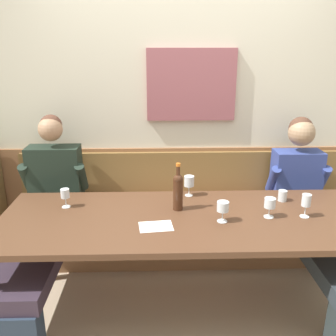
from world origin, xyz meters
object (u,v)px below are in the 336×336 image
Objects in this scene: wine_glass_center_front at (65,194)px; wine_glass_by_bottle at (306,202)px; wine_bottle_clear_water at (178,190)px; person_right_seat at (45,215)px; wine_glass_mid_right at (189,182)px; wine_glass_center_rear at (223,208)px; wall_bench at (181,229)px; wine_glass_right_end at (270,204)px; water_tumbler_left at (283,196)px; dining_table at (189,226)px; person_center_left_seat at (311,211)px.

wine_glass_center_front is 1.64m from wine_glass_by_bottle.
wine_bottle_clear_water reaches higher than wine_glass_by_bottle.
wine_glass_mid_right is at bearing 2.23° from person_right_seat.
wine_glass_by_bottle reaches higher than wine_glass_center_rear.
wall_bench is 1.07m from wine_glass_right_end.
wine_glass_center_rear is 1.73× the size of water_tumbler_left.
person_right_seat is 1.64m from wine_glass_right_end.
water_tumbler_left is at bearing 32.98° from wine_glass_center_rear.
wine_glass_mid_right reaches higher than dining_table.
wine_glass_center_front is (-0.86, 0.18, 0.17)m from dining_table.
wine_bottle_clear_water is 4.22× the size of water_tumbler_left.
wine_glass_center_rear is (1.27, -0.40, 0.23)m from person_right_seat.
wine_glass_mid_right is at bearing 152.15° from wine_glass_by_bottle.
wine_glass_center_rear is at bearing -170.27° from wine_glass_right_end.
wine_glass_right_end is (0.60, -0.14, -0.04)m from wine_bottle_clear_water.
wine_bottle_clear_water is at bearing -96.60° from wall_bench.
wall_bench is at bearing 146.11° from water_tumbler_left.
wine_bottle_clear_water is 2.10× the size of wine_glass_by_bottle.
wine_bottle_clear_water is 0.62m from wine_glass_right_end.
person_right_seat is 1.05m from wine_bottle_clear_water.
wine_glass_center_rear is 0.60m from water_tumbler_left.
wine_glass_right_end is 1.40m from wine_glass_center_front.
wine_glass_by_bottle is at bearing -10.78° from person_right_seat.
wine_bottle_clear_water is at bearing 166.74° from wine_glass_right_end.
wall_bench is 20.76× the size of wine_glass_center_front.
person_center_left_seat is 9.71× the size of wine_glass_center_rear.
wine_bottle_clear_water is (-0.07, 0.12, 0.21)m from dining_table.
wine_glass_mid_right is at bearing 85.58° from dining_table.
wall_bench reaches higher than water_tumbler_left.
wine_glass_by_bottle is at bearing -0.60° from wine_glass_right_end.
person_center_left_seat is 1.10m from wine_bottle_clear_water.
wall_bench is at bearing 158.24° from person_center_left_seat.
person_center_left_seat is 0.47m from wine_glass_by_bottle.
wine_bottle_clear_water is 2.49× the size of wine_glass_right_end.
wine_glass_center_front is at bearing -177.64° from water_tumbler_left.
wall_bench reaches higher than wine_glass_right_end.
wine_glass_right_end is at bearing -2.41° from dining_table.
wine_glass_mid_right is (-0.94, 0.04, 0.24)m from person_center_left_seat.
dining_table is 0.25m from wine_bottle_clear_water.
wall_bench is 0.68m from wine_glass_mid_right.
person_right_seat is 9.78× the size of wine_glass_center_front.
dining_table is at bearing -161.23° from person_center_left_seat.
wine_glass_right_end is (-0.45, -0.35, 0.22)m from person_center_left_seat.
wine_glass_center_rear is at bearing -13.67° from wine_glass_center_front.
wine_glass_by_bottle reaches higher than wine_glass_mid_right.
wine_glass_by_bottle is at bearing 5.35° from wine_glass_center_rear.
person_center_left_seat reaches higher than water_tumbler_left.
person_center_left_seat is 0.97m from wine_glass_mid_right.
person_right_seat reaches higher than wine_bottle_clear_water.
person_right_seat is (-1.06, -0.40, 0.34)m from wall_bench.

